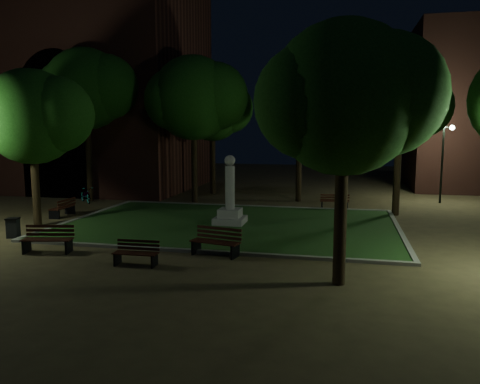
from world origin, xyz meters
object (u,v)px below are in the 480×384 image
object	(u,v)px
monument	(230,205)
bench_west_near	(48,240)
bench_left_side	(63,208)
bench_far_side	(334,202)
bicycle	(86,195)
trash_bin	(13,228)
bench_near_right	(216,242)
bench_near_left	(136,254)

from	to	relation	value
monument	bench_west_near	bearing A→B (deg)	-130.68
bench_left_side	bench_far_side	world-z (taller)	bench_left_side
bench_west_near	bicycle	xyz separation A→B (m)	(-4.89, 10.80, 0.02)
bench_west_near	bench_far_side	bearing A→B (deg)	38.12
bench_left_side	bench_far_side	size ratio (longest dim) A/B	1.03
monument	bench_far_side	bearing A→B (deg)	49.84
trash_bin	bicycle	size ratio (longest dim) A/B	0.45
monument	bench_near_right	size ratio (longest dim) A/B	1.70
bench_far_side	trash_bin	bearing A→B (deg)	33.01
bench_near_right	bench_far_side	distance (m)	11.48
monument	bench_far_side	world-z (taller)	monument
bench_near_left	bench_near_right	distance (m)	2.85
bench_left_side	trash_bin	distance (m)	4.69
bench_west_near	bench_near_left	bearing A→B (deg)	-23.23
bicycle	bench_west_near	bearing A→B (deg)	-112.04
bench_near_right	trash_bin	xyz separation A→B (m)	(-8.96, 0.81, -0.04)
monument	trash_bin	distance (m)	9.32
monument	bench_near_right	bearing A→B (deg)	-81.56
monument	bench_near_left	bearing A→B (deg)	-101.92
bench_west_near	bicycle	size ratio (longest dim) A/B	1.01
bench_left_side	bench_far_side	bearing A→B (deg)	109.59
bench_far_side	bicycle	world-z (taller)	bicycle
bench_near_right	bicycle	bearing A→B (deg)	150.67
bench_far_side	trash_bin	xyz separation A→B (m)	(-12.86, -9.99, 0.01)
bench_left_side	bicycle	bearing A→B (deg)	-165.09
bench_near_left	trash_bin	bearing A→B (deg)	157.56
bench_near_left	bench_far_side	xyz separation A→B (m)	(6.16, 12.55, 0.03)
trash_bin	bench_near_right	bearing A→B (deg)	-5.15
bench_west_near	bench_far_side	size ratio (longest dim) A/B	1.14
monument	bench_left_side	xyz separation A→B (m)	(-8.88, 0.20, -0.53)
bench_near_left	bicycle	size ratio (longest dim) A/B	0.81
monument	bench_near_left	world-z (taller)	monument
bench_left_side	trash_bin	world-z (taller)	bench_left_side
bench_far_side	bicycle	size ratio (longest dim) A/B	0.89
monument	bench_far_side	xyz separation A→B (m)	(4.69, 5.55, -0.55)
monument	bench_west_near	world-z (taller)	monument
bench_near_left	bicycle	distance (m)	14.52
bench_west_near	bench_left_side	bearing A→B (deg)	107.66
bench_near_right	bench_left_side	world-z (taller)	bench_near_right
monument	bench_near_left	size ratio (longest dim) A/B	2.14
monument	bicycle	bearing A→B (deg)	155.72
monument	bench_near_left	distance (m)	7.17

